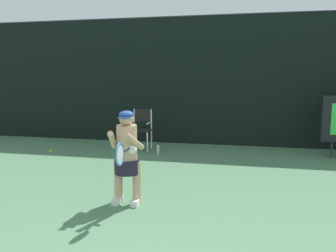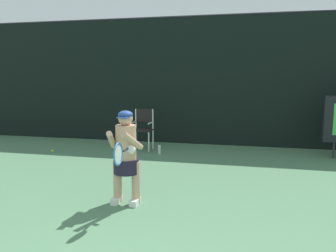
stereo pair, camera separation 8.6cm
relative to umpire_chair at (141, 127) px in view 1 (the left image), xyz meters
The scene contains 6 objects.
backdrop_screen 2.51m from the umpire_chair, 31.54° to the left, with size 18.00×0.12×3.66m.
umpire_chair is the anchor object (origin of this frame).
water_bottle 0.87m from the umpire_chair, 37.32° to the right, with size 0.07×0.07×0.27m.
tennis_player 3.98m from the umpire_chair, 76.31° to the right, with size 0.53×0.61×1.44m.
tennis_racket 4.63m from the umpire_chair, 76.57° to the right, with size 0.03×0.60×0.31m.
tennis_ball_spare 2.43m from the umpire_chair, 158.02° to the right, with size 0.07×0.07×0.07m.
Camera 1 is at (0.78, -1.38, 1.94)m, focal length 36.79 mm.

